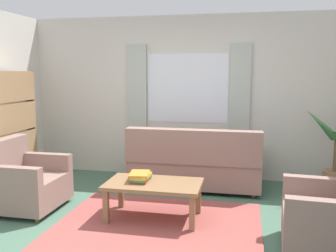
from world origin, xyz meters
name	(u,v)px	position (x,y,z in m)	size (l,w,h in m)	color
ground_plane	(155,230)	(0.00, 0.00, 0.00)	(6.24, 6.24, 0.00)	#476B56
wall_back	(188,97)	(0.00, 2.26, 1.30)	(5.32, 0.12, 2.60)	silver
window_with_curtains	(187,88)	(0.00, 2.18, 1.45)	(1.98, 0.07, 1.40)	white
area_rug	(155,230)	(0.00, 0.00, 0.01)	(2.28, 2.08, 0.01)	#9E4C47
couch	(195,164)	(0.22, 1.56, 0.37)	(1.90, 0.82, 0.92)	gray
armchair_left	(23,181)	(-1.77, 0.30, 0.35)	(0.83, 0.85, 0.88)	gray
armchair_right	(335,218)	(1.77, -0.17, 0.35)	(0.88, 0.90, 0.88)	gray
coffee_table	(154,187)	(-0.09, 0.32, 0.38)	(1.10, 0.64, 0.44)	olive
book_stack_on_table	(140,177)	(-0.26, 0.35, 0.49)	(0.26, 0.33, 0.10)	#B23833
potted_plant	(336,158)	(2.18, 1.68, 0.53)	(1.03, 1.01, 1.21)	#9E6B4C
bookshelf	(12,138)	(-2.35, 0.96, 0.78)	(0.30, 0.94, 1.72)	#A87F56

